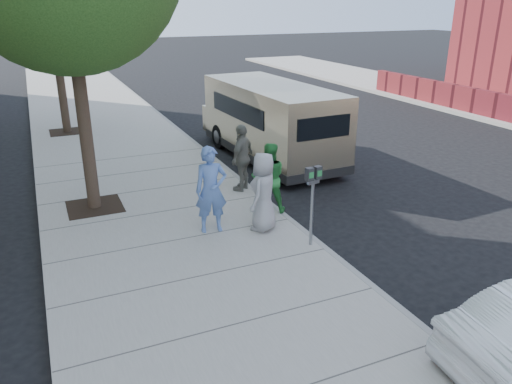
% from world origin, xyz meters
% --- Properties ---
extents(ground, '(120.00, 120.00, 0.00)m').
position_xyz_m(ground, '(0.00, 0.00, 0.00)').
color(ground, black).
rests_on(ground, ground).
extents(sidewalk, '(5.00, 60.00, 0.15)m').
position_xyz_m(sidewalk, '(-1.00, 0.00, 0.07)').
color(sidewalk, gray).
rests_on(sidewalk, ground).
extents(curb_face, '(0.12, 60.00, 0.16)m').
position_xyz_m(curb_face, '(1.44, 0.00, 0.07)').
color(curb_face, gray).
rests_on(curb_face, ground).
extents(parking_meter, '(0.33, 0.16, 1.56)m').
position_xyz_m(parking_meter, '(1.25, -1.23, 1.28)').
color(parking_meter, gray).
rests_on(parking_meter, sidewalk).
extents(van, '(2.29, 6.16, 2.25)m').
position_xyz_m(van, '(3.13, 4.61, 1.19)').
color(van, '#C7B58F').
rests_on(van, ground).
extents(person_officer, '(0.70, 0.51, 1.76)m').
position_xyz_m(person_officer, '(-0.26, 0.14, 1.03)').
color(person_officer, '#5879BC').
rests_on(person_officer, sidewalk).
extents(person_green_shirt, '(0.90, 0.79, 1.56)m').
position_xyz_m(person_green_shirt, '(1.20, 0.56, 0.93)').
color(person_green_shirt, '#2B8337').
rests_on(person_green_shirt, sidewalk).
extents(person_gray_shirt, '(0.93, 0.91, 1.61)m').
position_xyz_m(person_gray_shirt, '(0.72, -0.21, 0.96)').
color(person_gray_shirt, '#9A9A9D').
rests_on(person_gray_shirt, sidewalk).
extents(person_striped_polo, '(0.99, 0.93, 1.65)m').
position_xyz_m(person_striped_polo, '(1.20, 2.06, 0.97)').
color(person_striped_polo, slate).
rests_on(person_striped_polo, sidewalk).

